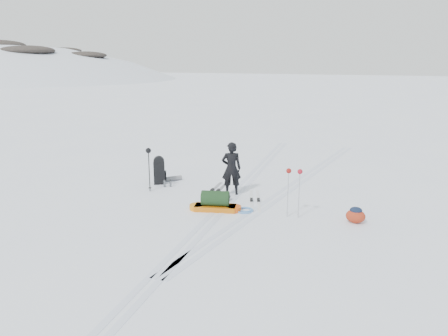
% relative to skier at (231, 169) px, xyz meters
% --- Properties ---
extents(ground, '(200.00, 200.00, 0.00)m').
position_rel_skier_xyz_m(ground, '(0.13, -0.46, -0.80)').
color(ground, white).
rests_on(ground, ground).
extents(ski_tracks, '(3.38, 17.97, 0.01)m').
position_rel_skier_xyz_m(ski_tracks, '(0.74, 0.41, -0.80)').
color(ski_tracks, silver).
rests_on(ski_tracks, ground).
extents(skier, '(0.69, 0.59, 1.60)m').
position_rel_skier_xyz_m(skier, '(0.00, 0.00, 0.00)').
color(skier, black).
rests_on(skier, ground).
extents(pulk_sled, '(1.46, 0.73, 0.54)m').
position_rel_skier_xyz_m(pulk_sled, '(0.09, -1.48, -0.59)').
color(pulk_sled, '#CB640B').
rests_on(pulk_sled, ground).
extents(expedition_rucksack, '(0.72, 0.95, 0.91)m').
position_rel_skier_xyz_m(expedition_rucksack, '(-2.54, 0.28, -0.38)').
color(expedition_rucksack, black).
rests_on(expedition_rucksack, ground).
extents(ski_poles_black, '(0.17, 0.18, 1.35)m').
position_rel_skier_xyz_m(ski_poles_black, '(-2.46, -0.58, 0.31)').
color(ski_poles_black, black).
rests_on(ski_poles_black, ground).
extents(ski_poles_silver, '(0.41, 0.16, 1.29)m').
position_rel_skier_xyz_m(ski_poles_silver, '(2.15, -1.23, 0.28)').
color(ski_poles_silver, '#AAACB1').
rests_on(ski_poles_silver, ground).
extents(touring_skis_grey, '(0.46, 1.92, 0.07)m').
position_rel_skier_xyz_m(touring_skis_grey, '(-0.57, 0.11, -0.78)').
color(touring_skis_grey, gray).
rests_on(touring_skis_grey, ground).
extents(touring_skis_white, '(0.93, 2.00, 0.07)m').
position_rel_skier_xyz_m(touring_skis_white, '(0.86, -0.36, -0.78)').
color(touring_skis_white, silver).
rests_on(touring_skis_white, ground).
extents(rope_coil, '(0.57, 0.57, 0.06)m').
position_rel_skier_xyz_m(rope_coil, '(0.85, -1.25, -0.77)').
color(rope_coil, '#5187C5').
rests_on(rope_coil, ground).
extents(small_daypack, '(0.48, 0.36, 0.41)m').
position_rel_skier_xyz_m(small_daypack, '(3.68, -1.06, -0.60)').
color(small_daypack, maroon).
rests_on(small_daypack, ground).
extents(thermos_pair, '(0.23, 0.18, 0.25)m').
position_rel_skier_xyz_m(thermos_pair, '(-2.16, -0.01, -0.68)').
color(thermos_pair, '#585C60').
rests_on(thermos_pair, ground).
extents(stuff_sack, '(0.42, 0.34, 0.24)m').
position_rel_skier_xyz_m(stuff_sack, '(-0.00, -0.60, -0.68)').
color(stuff_sack, black).
rests_on(stuff_sack, ground).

